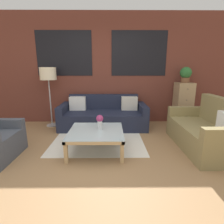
{
  "coord_description": "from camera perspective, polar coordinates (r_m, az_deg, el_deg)",
  "views": [
    {
      "loc": [
        0.22,
        -2.26,
        1.41
      ],
      "look_at": [
        0.25,
        1.26,
        0.55
      ],
      "focal_mm": 28.0,
      "sensor_mm": 36.0,
      "label": 1
    }
  ],
  "objects": [
    {
      "name": "coffee_table",
      "position": [
        3.08,
        -5.23,
        -6.96
      ],
      "size": [
        0.93,
        0.93,
        0.38
      ],
      "color": "silver",
      "rests_on": "ground_plane"
    },
    {
      "name": "wall_back_brick",
      "position": [
        4.7,
        -3.29,
        13.7
      ],
      "size": [
        8.4,
        0.09,
        2.8
      ],
      "color": "brown",
      "rests_on": "ground_plane"
    },
    {
      "name": "ground_plane",
      "position": [
        2.67,
        -5.48,
        -18.19
      ],
      "size": [
        16.0,
        16.0,
        0.0
      ],
      "primitive_type": "plane",
      "color": "#9E754C"
    },
    {
      "name": "couch_dark",
      "position": [
        4.36,
        -2.82,
        -1.31
      ],
      "size": [
        2.09,
        0.88,
        0.78
      ],
      "color": "#1E2338",
      "rests_on": "ground_plane"
    },
    {
      "name": "rug",
      "position": [
        3.75,
        -4.38,
        -8.36
      ],
      "size": [
        1.8,
        1.74,
        0.0
      ],
      "color": "silver",
      "rests_on": "ground_plane"
    },
    {
      "name": "floor_lamp",
      "position": [
        4.57,
        -20.12,
        10.98
      ],
      "size": [
        0.39,
        0.39,
        1.46
      ],
      "color": "#B2B2B7",
      "rests_on": "ground_plane"
    },
    {
      "name": "settee_vintage",
      "position": [
        3.6,
        28.27,
        -5.73
      ],
      "size": [
        0.8,
        1.56,
        0.92
      ],
      "color": "olive",
      "rests_on": "ground_plane"
    },
    {
      "name": "flower_vase",
      "position": [
        3.07,
        -4.01,
        -2.89
      ],
      "size": [
        0.12,
        0.12,
        0.26
      ],
      "color": "silver",
      "rests_on": "coffee_table"
    },
    {
      "name": "drawer_cabinet",
      "position": [
        4.87,
        22.1,
        2.46
      ],
      "size": [
        0.4,
        0.43,
        1.08
      ],
      "color": "tan",
      "rests_on": "ground_plane"
    },
    {
      "name": "potted_plant",
      "position": [
        4.79,
        22.92,
        11.34
      ],
      "size": [
        0.28,
        0.28,
        0.39
      ],
      "color": "brown",
      "rests_on": "drawer_cabinet"
    }
  ]
}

